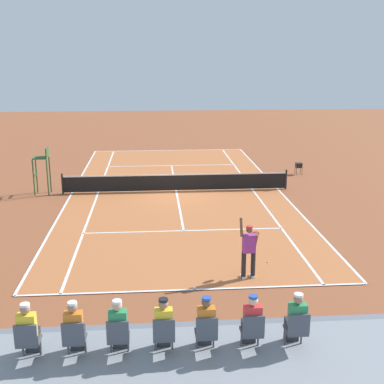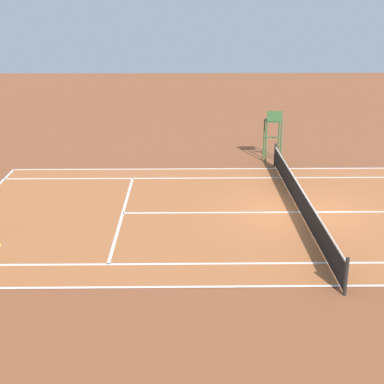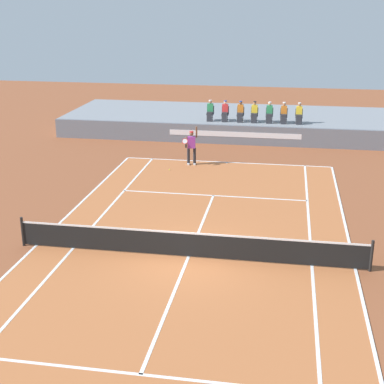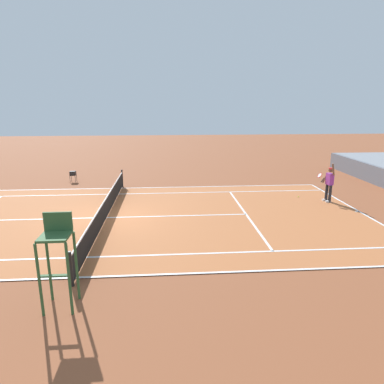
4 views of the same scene
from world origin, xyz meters
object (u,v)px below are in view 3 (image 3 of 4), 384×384
object	(u,v)px
spectator_seated_1	(225,111)
spectator_seated_3	(254,112)
spectator_seated_4	(269,113)
tennis_ball	(170,170)
spectator_seated_5	(284,113)
spectator_seated_6	(299,114)
spectator_seated_0	(210,111)
tennis_player	(191,147)
spectator_seated_2	(240,112)

from	to	relation	value
spectator_seated_1	spectator_seated_3	xyz separation A→B (m)	(1.80, 0.00, 0.00)
spectator_seated_4	tennis_ball	distance (m)	8.74
spectator_seated_5	spectator_seated_6	world-z (taller)	same
spectator_seated_0	spectator_seated_4	distance (m)	3.64
tennis_player	spectator_seated_6	bearing A→B (deg)	46.92
tennis_player	spectator_seated_3	bearing A→B (deg)	64.17
spectator_seated_0	tennis_player	world-z (taller)	spectator_seated_0
spectator_seated_5	spectator_seated_2	bearing A→B (deg)	180.00
spectator_seated_0	spectator_seated_1	bearing A→B (deg)	0.00
spectator_seated_5	spectator_seated_4	bearing A→B (deg)	180.00
spectator_seated_1	tennis_player	xyz separation A→B (m)	(-1.08, -5.95, -0.78)
spectator_seated_3	spectator_seated_6	world-z (taller)	same
spectator_seated_6	tennis_ball	size ratio (longest dim) A/B	18.60
spectator_seated_3	tennis_player	xyz separation A→B (m)	(-2.88, -5.95, -0.78)
tennis_ball	spectator_seated_0	bearing A→B (deg)	81.42
tennis_ball	tennis_player	bearing A→B (deg)	52.29
spectator_seated_1	spectator_seated_5	size ratio (longest dim) A/B	1.00
spectator_seated_1	spectator_seated_6	world-z (taller)	same
spectator_seated_4	tennis_player	xyz separation A→B (m)	(-3.79, -5.95, -0.78)
spectator_seated_6	tennis_player	xyz separation A→B (m)	(-5.56, -5.95, -0.78)
spectator_seated_2	tennis_player	xyz separation A→B (m)	(-2.02, -5.95, -0.78)
spectator_seated_3	spectator_seated_5	world-z (taller)	same
spectator_seated_3	spectator_seated_4	xyz separation A→B (m)	(0.91, 0.00, 0.00)
spectator_seated_5	tennis_player	xyz separation A→B (m)	(-4.66, -5.95, -0.78)
spectator_seated_3	spectator_seated_6	size ratio (longest dim) A/B	1.00
spectator_seated_3	spectator_seated_2	bearing A→B (deg)	180.00
spectator_seated_5	spectator_seated_6	xyz separation A→B (m)	(0.91, 0.00, 0.00)
spectator_seated_3	spectator_seated_5	distance (m)	1.78
spectator_seated_1	tennis_player	size ratio (longest dim) A/B	0.61
spectator_seated_4	spectator_seated_6	distance (m)	1.77
spectator_seated_4	spectator_seated_1	bearing A→B (deg)	180.00
tennis_ball	spectator_seated_5	bearing A→B (deg)	52.00
spectator_seated_1	tennis_player	world-z (taller)	spectator_seated_1
spectator_seated_1	spectator_seated_0	bearing A→B (deg)	180.00
spectator_seated_4	spectator_seated_6	world-z (taller)	same
spectator_seated_1	spectator_seated_5	world-z (taller)	same
spectator_seated_0	spectator_seated_5	xyz separation A→B (m)	(4.50, 0.00, 0.00)
spectator_seated_0	spectator_seated_4	bearing A→B (deg)	0.00
spectator_seated_5	spectator_seated_6	distance (m)	0.91
tennis_ball	spectator_seated_3	bearing A→B (deg)	61.97
spectator_seated_1	spectator_seated_3	world-z (taller)	same
spectator_seated_0	tennis_ball	size ratio (longest dim) A/B	18.60
spectator_seated_6	tennis_player	bearing A→B (deg)	-133.08
spectator_seated_0	spectator_seated_2	xyz separation A→B (m)	(1.87, 0.00, 0.00)
spectator_seated_4	tennis_player	size ratio (longest dim) A/B	0.61
spectator_seated_5	tennis_ball	distance (m)	9.23
spectator_seated_6	spectator_seated_2	bearing A→B (deg)	180.00
spectator_seated_3	spectator_seated_1	bearing A→B (deg)	180.00
spectator_seated_0	spectator_seated_2	distance (m)	1.87
spectator_seated_0	tennis_ball	xyz separation A→B (m)	(-1.08, -7.15, -1.74)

